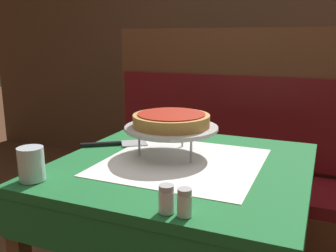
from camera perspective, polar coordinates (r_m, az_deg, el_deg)
name	(u,v)px	position (r m, az deg, el deg)	size (l,w,h in m)	color
dining_table_front	(182,189)	(1.32, 2.19, -9.60)	(0.83, 0.83, 0.78)	#1E6B33
dining_table_rear	(304,114)	(2.76, 20.07, 1.74)	(0.72, 0.72, 0.78)	red
booth_bench	(217,189)	(2.15, 7.48, -9.56)	(1.33, 0.47, 1.24)	brown
back_wall_panel	(274,36)	(3.23, 15.81, 13.04)	(6.00, 0.04, 2.40)	brown
pizza_pan_stand	(171,129)	(1.34, 0.50, -0.45)	(0.33, 0.33, 0.10)	#ADADB2
deep_dish_pizza	(171,120)	(1.33, 0.51, 0.94)	(0.27, 0.27, 0.05)	#C68E47
pizza_server	(117,144)	(1.49, -7.82, -2.67)	(0.24, 0.19, 0.01)	#BCBCC1
water_glass_near	(31,164)	(1.18, -20.12, -5.45)	(0.08, 0.08, 0.10)	silver
salt_shaker	(166,199)	(0.92, -0.25, -11.06)	(0.04, 0.04, 0.07)	silver
pepper_shaker	(185,203)	(0.90, 2.53, -11.58)	(0.04, 0.04, 0.07)	silver
condiment_caddy	(306,94)	(2.67, 20.23, 4.54)	(0.12, 0.12, 0.17)	black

